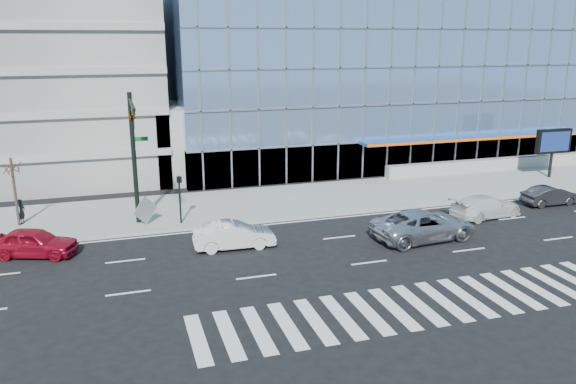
% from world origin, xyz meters
% --- Properties ---
extents(ground, '(160.00, 160.00, 0.00)m').
position_xyz_m(ground, '(0.00, 0.00, 0.00)').
color(ground, black).
rests_on(ground, ground).
extents(sidewalk, '(120.00, 8.00, 0.15)m').
position_xyz_m(sidewalk, '(0.00, 8.00, 0.07)').
color(sidewalk, gray).
rests_on(sidewalk, ground).
extents(theatre_building, '(42.00, 26.00, 15.00)m').
position_xyz_m(theatre_building, '(14.00, 26.00, 7.50)').
color(theatre_building, '#7FA1D4').
rests_on(theatre_building, ground).
extents(parking_garage, '(24.00, 24.00, 20.00)m').
position_xyz_m(parking_garage, '(-20.00, 26.00, 10.00)').
color(parking_garage, gray).
rests_on(parking_garage, ground).
extents(ramp_block, '(6.00, 8.00, 6.00)m').
position_xyz_m(ramp_block, '(-6.00, 18.00, 3.00)').
color(ramp_block, gray).
rests_on(ramp_block, ground).
extents(retaining_wall, '(30.00, 0.80, 1.00)m').
position_xyz_m(retaining_wall, '(24.00, 11.60, 0.65)').
color(retaining_wall, gray).
rests_on(retaining_wall, sidewalk).
extents(traffic_signal, '(1.14, 5.74, 8.00)m').
position_xyz_m(traffic_signal, '(-11.00, 4.57, 6.16)').
color(traffic_signal, black).
rests_on(traffic_signal, sidewalk).
extents(ped_signal_post, '(0.30, 0.33, 3.00)m').
position_xyz_m(ped_signal_post, '(-8.50, 4.94, 2.14)').
color(ped_signal_post, black).
rests_on(ped_signal_post, sidewalk).
extents(marquee_sign, '(3.20, 0.43, 4.00)m').
position_xyz_m(marquee_sign, '(22.00, 7.99, 3.07)').
color(marquee_sign, black).
rests_on(marquee_sign, sidewalk).
extents(street_tree_near, '(1.10, 1.10, 4.23)m').
position_xyz_m(street_tree_near, '(-18.00, 7.50, 3.78)').
color(street_tree_near, '#332319').
rests_on(street_tree_near, sidewalk).
extents(silver_suv, '(6.32, 3.29, 1.70)m').
position_xyz_m(silver_suv, '(4.51, -1.69, 0.85)').
color(silver_suv, silver).
rests_on(silver_suv, ground).
extents(white_suv, '(5.14, 2.62, 1.43)m').
position_xyz_m(white_suv, '(10.51, 0.78, 0.71)').
color(white_suv, silver).
rests_on(white_suv, ground).
extents(white_sedan, '(4.53, 1.76, 1.47)m').
position_xyz_m(white_sedan, '(-6.18, 0.19, 0.74)').
color(white_sedan, silver).
rests_on(white_sedan, ground).
extents(dark_sedan, '(3.99, 1.41, 1.31)m').
position_xyz_m(dark_sedan, '(16.51, 1.80, 0.66)').
color(dark_sedan, black).
rests_on(dark_sedan, ground).
extents(red_sedan, '(4.81, 3.15, 1.52)m').
position_xyz_m(red_sedan, '(-16.55, 2.18, 0.76)').
color(red_sedan, maroon).
rests_on(red_sedan, ground).
extents(pedestrian, '(0.51, 0.64, 1.53)m').
position_xyz_m(pedestrian, '(-17.84, 7.93, 0.92)').
color(pedestrian, black).
rests_on(pedestrian, sidewalk).
extents(tilted_panel, '(1.51, 1.14, 1.84)m').
position_xyz_m(tilted_panel, '(-10.57, 5.33, 1.07)').
color(tilted_panel, gray).
rests_on(tilted_panel, sidewalk).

